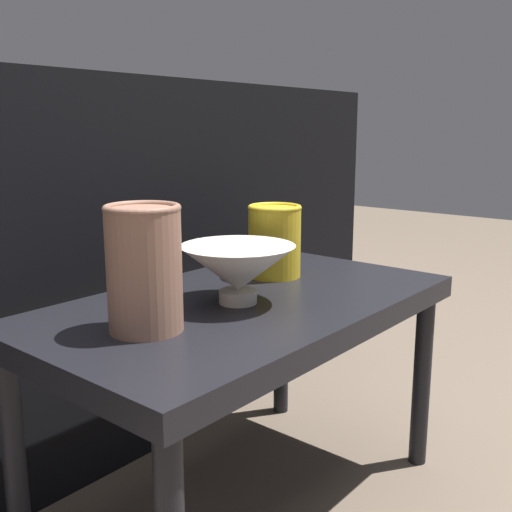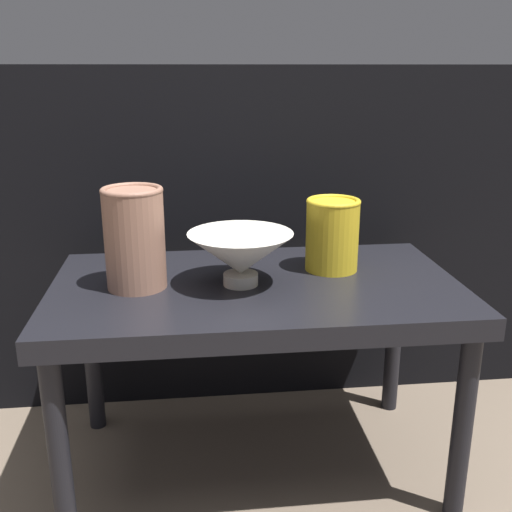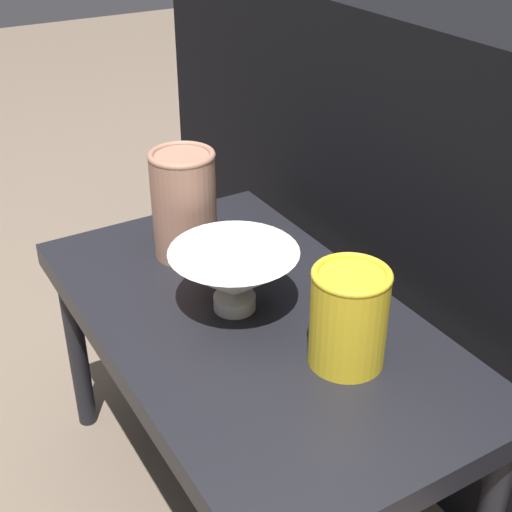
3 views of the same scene
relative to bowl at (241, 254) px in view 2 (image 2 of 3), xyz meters
name	(u,v)px [view 2 (image 2 of 3)]	position (x,y,z in m)	size (l,w,h in m)	color
ground_plane	(256,464)	(0.03, 0.01, -0.47)	(8.00, 8.00, 0.00)	#6B5B4C
table	(256,304)	(0.03, 0.01, -0.10)	(0.77, 0.44, 0.41)	black
couch_backdrop	(234,218)	(0.03, 0.54, -0.07)	(1.68, 0.50, 0.80)	black
bowl	(241,254)	(0.00, 0.00, 0.00)	(0.19, 0.19, 0.10)	silver
vase_textured_left	(134,237)	(-0.19, 0.01, 0.04)	(0.11, 0.11, 0.19)	#996B56
vase_colorful_right	(332,233)	(0.19, 0.07, 0.01)	(0.11, 0.11, 0.14)	gold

